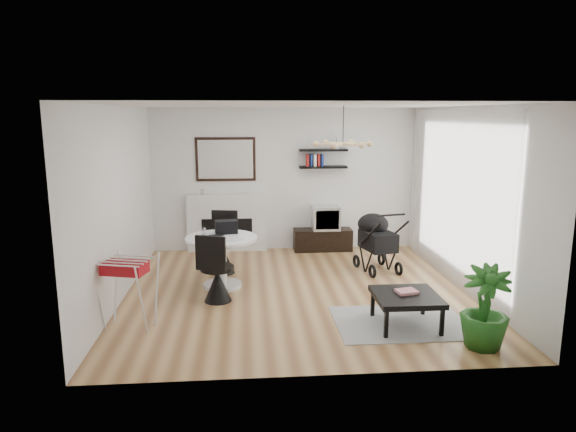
{
  "coord_description": "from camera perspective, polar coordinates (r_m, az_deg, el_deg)",
  "views": [
    {
      "loc": [
        -0.74,
        -7.2,
        2.58
      ],
      "look_at": [
        -0.1,
        0.4,
        1.06
      ],
      "focal_mm": 32.0,
      "sensor_mm": 36.0,
      "label": 1
    }
  ],
  "objects": [
    {
      "name": "tv_console",
      "position": [
        9.9,
        3.87,
        -2.64
      ],
      "size": [
        1.11,
        0.39,
        0.41
      ],
      "primitive_type": "cube",
      "color": "black",
      "rests_on": "floor"
    },
    {
      "name": "newspaper",
      "position": [
        7.57,
        -6.37,
        -2.53
      ],
      "size": [
        0.38,
        0.34,
        0.01
      ],
      "primitive_type": "cube",
      "rotation": [
        0.0,
        0.0,
        0.29
      ],
      "color": "white",
      "rests_on": "dining_table"
    },
    {
      "name": "fireplace",
      "position": [
        9.81,
        -6.81,
        0.04
      ],
      "size": [
        1.5,
        0.17,
        2.16
      ],
      "color": "white",
      "rests_on": "floor"
    },
    {
      "name": "shelf_lower",
      "position": [
        9.73,
        3.91,
        5.45
      ],
      "size": [
        0.9,
        0.25,
        0.04
      ],
      "primitive_type": "cube",
      "color": "black",
      "rests_on": "wall_back"
    },
    {
      "name": "dining_table",
      "position": [
        7.78,
        -7.37,
        -4.22
      ],
      "size": [
        1.07,
        1.07,
        0.78
      ],
      "color": "white",
      "rests_on": "floor"
    },
    {
      "name": "black_bag",
      "position": [
        7.92,
        -6.88,
        -1.21
      ],
      "size": [
        0.36,
        0.25,
        0.2
      ],
      "primitive_type": "cube",
      "rotation": [
        0.0,
        0.0,
        0.17
      ],
      "color": "black",
      "rests_on": "dining_table"
    },
    {
      "name": "magazines",
      "position": [
        6.56,
        13.04,
        -8.18
      ],
      "size": [
        0.28,
        0.24,
        0.04
      ],
      "primitive_type": "cube",
      "rotation": [
        0.0,
        0.0,
        0.2
      ],
      "color": "#D93643",
      "rests_on": "coffee_table"
    },
    {
      "name": "drinking_glass",
      "position": [
        7.89,
        -9.35,
        -1.67
      ],
      "size": [
        0.07,
        0.07,
        0.11
      ],
      "primitive_type": "cylinder",
      "color": "white",
      "rests_on": "dining_table"
    },
    {
      "name": "potted_plant",
      "position": [
        6.18,
        21.04,
        -9.48
      ],
      "size": [
        0.67,
        0.67,
        0.94
      ],
      "primitive_type": "imported",
      "rotation": [
        0.0,
        0.0,
        -0.34
      ],
      "color": "#1E5819",
      "rests_on": "floor"
    },
    {
      "name": "wall_right",
      "position": [
        7.99,
        19.2,
        1.77
      ],
      "size": [
        0.0,
        5.0,
        5.0
      ],
      "primitive_type": "plane",
      "rotation": [
        1.57,
        0.0,
        -1.57
      ],
      "color": "white",
      "rests_on": "floor"
    },
    {
      "name": "laptop",
      "position": [
        7.69,
        -8.18,
        -2.3
      ],
      "size": [
        0.34,
        0.27,
        0.02
      ],
      "primitive_type": "imported",
      "rotation": [
        0.0,
        0.0,
        0.3
      ],
      "color": "black",
      "rests_on": "dining_table"
    },
    {
      "name": "wall_left",
      "position": [
        7.51,
        -18.28,
        1.26
      ],
      "size": [
        0.0,
        5.0,
        5.0
      ],
      "primitive_type": "plane",
      "rotation": [
        1.57,
        0.0,
        1.57
      ],
      "color": "white",
      "rests_on": "floor"
    },
    {
      "name": "ceiling",
      "position": [
        7.24,
        1.09,
        12.2
      ],
      "size": [
        5.0,
        5.0,
        0.0
      ],
      "primitive_type": "plane",
      "color": "white",
      "rests_on": "wall_back"
    },
    {
      "name": "coffee_table",
      "position": [
        6.54,
        13.02,
        -8.85
      ],
      "size": [
        0.79,
        0.79,
        0.4
      ],
      "rotation": [
        0.0,
        0.0,
        -0.01
      ],
      "color": "black",
      "rests_on": "rug"
    },
    {
      "name": "pendant_lamp",
      "position": [
        7.65,
        6.12,
        7.97
      ],
      "size": [
        0.9,
        0.9,
        0.1
      ],
      "primitive_type": null,
      "color": "tan",
      "rests_on": "ceiling"
    },
    {
      "name": "crt_tv",
      "position": [
        9.81,
        4.21,
        -0.19
      ],
      "size": [
        0.51,
        0.45,
        0.45
      ],
      "color": "silver",
      "rests_on": "tv_console"
    },
    {
      "name": "floor",
      "position": [
        7.68,
        1.02,
        -8.37
      ],
      "size": [
        5.0,
        5.0,
        0.0
      ],
      "primitive_type": "plane",
      "color": "brown",
      "rests_on": "ground"
    },
    {
      "name": "stroller",
      "position": [
        8.72,
        9.77,
        -3.03
      ],
      "size": [
        0.7,
        0.93,
        1.06
      ],
      "rotation": [
        0.0,
        0.0,
        0.22
      ],
      "color": "black",
      "rests_on": "floor"
    },
    {
      "name": "wall_back",
      "position": [
        9.8,
        -0.43,
        4.05
      ],
      "size": [
        5.0,
        0.0,
        5.0
      ],
      "primitive_type": "plane",
      "rotation": [
        1.57,
        0.0,
        0.0
      ],
      "color": "white",
      "rests_on": "floor"
    },
    {
      "name": "rug",
      "position": [
        6.75,
        12.39,
        -11.46
      ],
      "size": [
        1.64,
        1.19,
        0.01
      ],
      "primitive_type": "cube",
      "color": "#9A9A9A",
      "rests_on": "floor"
    },
    {
      "name": "drying_rack",
      "position": [
        6.59,
        -17.33,
        -8.05
      ],
      "size": [
        0.7,
        0.68,
        0.87
      ],
      "rotation": [
        0.0,
        0.0,
        -0.26
      ],
      "color": "white",
      "rests_on": "floor"
    },
    {
      "name": "sheer_curtain",
      "position": [
        8.13,
        17.99,
        2.0
      ],
      "size": [
        0.04,
        3.6,
        2.6
      ],
      "primitive_type": "cube",
      "color": "white",
      "rests_on": "wall_right"
    },
    {
      "name": "chair_far",
      "position": [
        8.54,
        -7.26,
        -4.18
      ],
      "size": [
        0.5,
        0.52,
        1.01
      ],
      "rotation": [
        0.0,
        0.0,
        -0.19
      ],
      "color": "black",
      "rests_on": "floor"
    },
    {
      "name": "shelf_upper",
      "position": [
        9.7,
        3.94,
        7.33
      ],
      "size": [
        0.9,
        0.25,
        0.04
      ],
      "primitive_type": "cube",
      "color": "black",
      "rests_on": "wall_back"
    },
    {
      "name": "chair_near",
      "position": [
        7.26,
        -7.9,
        -7.06
      ],
      "size": [
        0.51,
        0.53,
        0.99
      ],
      "rotation": [
        0.0,
        0.0,
        2.8
      ],
      "color": "black",
      "rests_on": "floor"
    }
  ]
}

